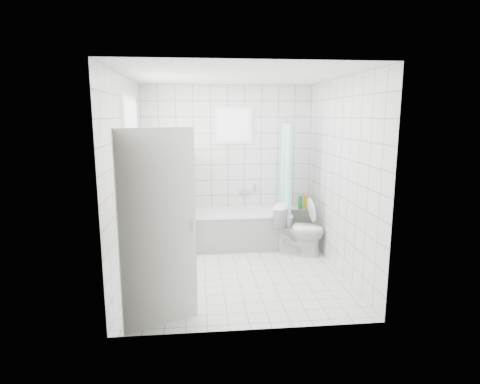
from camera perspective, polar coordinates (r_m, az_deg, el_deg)
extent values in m
plane|color=white|center=(5.59, -0.48, -11.34)|extent=(3.00, 3.00, 0.00)
plane|color=white|center=(5.19, -0.53, 16.26)|extent=(3.00, 3.00, 0.00)
cube|color=white|center=(6.72, -1.73, 3.93)|extent=(2.80, 0.02, 2.60)
cube|color=white|center=(3.77, 1.67, -1.58)|extent=(2.80, 0.02, 2.60)
cube|color=white|center=(5.29, -15.78, 1.63)|extent=(0.02, 3.00, 2.60)
cube|color=white|center=(5.55, 14.06, 2.12)|extent=(0.02, 3.00, 2.60)
cube|color=white|center=(5.54, -14.97, 5.20)|extent=(0.01, 0.90, 1.40)
cube|color=white|center=(6.63, -0.86, 9.48)|extent=(0.50, 0.01, 0.50)
cube|color=white|center=(5.65, -14.15, -2.27)|extent=(0.18, 1.02, 0.08)
cube|color=silver|center=(4.03, -11.51, -5.39)|extent=(0.73, 0.40, 2.00)
cube|color=white|center=(6.57, 0.05, -5.36)|extent=(1.55, 0.75, 0.55)
cube|color=white|center=(6.50, 0.05, -2.90)|extent=(1.57, 0.77, 0.03)
cube|color=white|center=(6.37, -7.51, -1.56)|extent=(0.15, 0.85, 1.50)
cube|color=white|center=(7.01, 8.75, -4.45)|extent=(0.40, 0.24, 0.55)
imported|color=white|center=(6.24, 8.43, -5.34)|extent=(0.85, 0.67, 0.76)
cylinder|color=silver|center=(6.40, 6.62, 9.80)|extent=(0.02, 0.80, 0.02)
cube|color=silver|center=(6.77, 0.59, 0.14)|extent=(0.18, 0.06, 0.06)
imported|color=#E257AD|center=(5.28, -14.66, -0.96)|extent=(0.14, 0.14, 0.33)
imported|color=silver|center=(5.70, -14.00, -0.36)|extent=(0.14, 0.14, 0.26)
imported|color=#B1588F|center=(5.89, -13.74, -0.48)|extent=(0.11, 0.11, 0.17)
cylinder|color=green|center=(6.82, 8.58, -1.47)|extent=(0.06, 0.06, 0.23)
cylinder|color=yellow|center=(6.84, 9.31, -1.44)|extent=(0.06, 0.06, 0.24)
cylinder|color=red|center=(6.94, 8.56, -1.37)|extent=(0.06, 0.06, 0.21)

